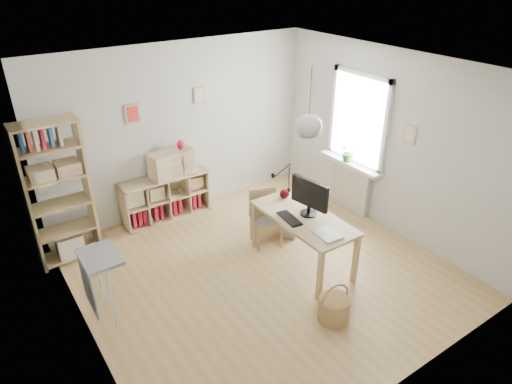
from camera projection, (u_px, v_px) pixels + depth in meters
ground at (262, 271)px, 6.16m from camera, size 4.50×4.50×0.00m
room_shell at (309, 126)px, 5.40m from camera, size 4.50×4.50×4.50m
window_unit at (359, 119)px, 6.99m from camera, size 0.07×1.16×1.46m
radiator at (350, 187)px, 7.51m from camera, size 0.10×0.80×0.80m
windowsill at (351, 163)px, 7.29m from camera, size 0.22×1.20×0.06m
desk at (303, 222)px, 6.02m from camera, size 0.70×1.50×0.75m
cube_shelf at (164, 200)px, 7.31m from camera, size 1.40×0.38×0.72m
tall_bookshelf at (56, 188)px, 5.95m from camera, size 0.80×0.38×2.00m
side_table at (96, 271)px, 5.09m from camera, size 0.40×0.55×0.85m
chair at (265, 214)px, 6.59m from camera, size 0.51×0.51×0.83m
wicker_basket at (334, 308)px, 5.28m from camera, size 0.37×0.37×0.51m
storage_chest at (289, 219)px, 7.03m from camera, size 0.70×0.73×0.54m
monitor at (310, 196)px, 5.90m from camera, size 0.23×0.57×0.50m
keyboard at (290, 218)px, 5.91m from camera, size 0.21×0.43×0.02m
task_lamp at (281, 178)px, 6.33m from camera, size 0.39×0.15×0.42m
yarn_ball at (284, 194)px, 6.40m from camera, size 0.13×0.13×0.13m
paper_tray at (328, 235)px, 5.56m from camera, size 0.28×0.34×0.03m
drawer_chest at (172, 163)px, 7.08m from camera, size 0.73×0.40×0.40m
red_vase at (181, 144)px, 7.04m from camera, size 0.13×0.13×0.15m
potted_plant at (348, 152)px, 7.23m from camera, size 0.35×0.32×0.31m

